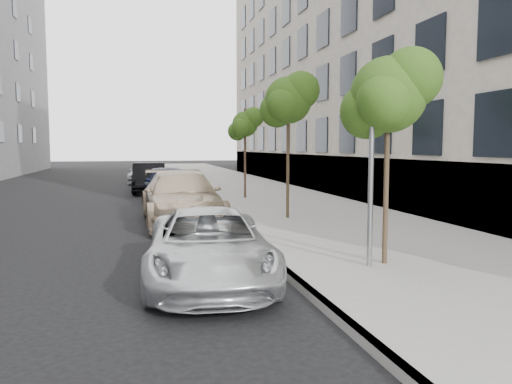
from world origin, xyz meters
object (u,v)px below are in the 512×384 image
object	(u,v)px
suv	(181,198)
minivan	(209,246)
tree_near	(390,95)
sedan_rear	(145,173)
sedan_blue	(168,184)
signal_pole	(371,157)
sedan_black	(149,178)
tree_mid	(289,100)
tree_far	(246,124)

from	to	relation	value
suv	minivan	bearing A→B (deg)	-92.10
tree_near	sedan_rear	world-z (taller)	tree_near
sedan_blue	minivan	bearing A→B (deg)	-91.87
signal_pole	suv	xyz separation A→B (m)	(-2.98, 6.94, -1.40)
minivan	sedan_rear	distance (m)	25.01
sedan_rear	suv	bearing A→B (deg)	-81.29
minivan	sedan_black	xyz separation A→B (m)	(-0.62, 18.03, 0.13)
signal_pole	sedan_rear	xyz separation A→B (m)	(-3.82, 25.12, -1.56)
tree_mid	signal_pole	distance (m)	6.86
tree_near	minivan	distance (m)	4.47
tree_far	sedan_black	bearing A→B (deg)	129.47
signal_pole	minivan	size ratio (longest dim) A/B	0.72
sedan_rear	tree_far	bearing A→B (deg)	-64.43
minivan	sedan_blue	xyz separation A→B (m)	(0.04, 12.66, 0.17)
tree_near	sedan_rear	size ratio (longest dim) A/B	0.91
sedan_black	sedan_rear	bearing A→B (deg)	92.43
sedan_black	tree_near	bearing A→B (deg)	-75.61
suv	sedan_rear	size ratio (longest dim) A/B	1.24
tree_far	signal_pole	distance (m)	13.20
tree_near	sedan_rear	distance (m)	25.48
sedan_blue	tree_mid	bearing A→B (deg)	-62.21
tree_far	sedan_blue	bearing A→B (deg)	-174.07
tree_mid	sedan_rear	distance (m)	19.23
suv	sedan_black	world-z (taller)	suv
minivan	suv	size ratio (longest dim) A/B	0.82
tree_near	signal_pole	size ratio (longest dim) A/B	1.24
tree_near	tree_far	distance (m)	13.00
tree_mid	sedan_black	bearing A→B (deg)	109.72
signal_pole	tree_far	bearing A→B (deg)	94.65
tree_far	signal_pole	size ratio (longest dim) A/B	1.20
sedan_black	signal_pole	bearing A→B (deg)	-76.98
signal_pole	sedan_blue	bearing A→B (deg)	109.90
tree_mid	signal_pole	size ratio (longest dim) A/B	1.38
suv	sedan_black	size ratio (longest dim) A/B	1.20
sedan_rear	sedan_black	bearing A→B (deg)	-82.98
tree_mid	tree_far	distance (m)	6.52
suv	tree_near	bearing A→B (deg)	-64.60
signal_pole	sedan_black	bearing A→B (deg)	108.02
tree_mid	sedan_black	xyz separation A→B (m)	(-4.13, 11.51, -3.12)
signal_pole	sedan_black	world-z (taller)	signal_pole
suv	sedan_blue	xyz separation A→B (m)	(-0.07, 5.84, -0.01)
tree_far	suv	size ratio (longest dim) A/B	0.71
minivan	sedan_rear	size ratio (longest dim) A/B	1.02
tree_mid	sedan_blue	bearing A→B (deg)	119.47
tree_near	sedan_blue	xyz separation A→B (m)	(-3.47, 12.64, -2.61)
signal_pole	suv	size ratio (longest dim) A/B	0.59
suv	tree_far	bearing A→B (deg)	60.05
signal_pole	sedan_black	xyz separation A→B (m)	(-3.70, 18.15, -1.45)
tree_near	suv	distance (m)	8.03
tree_mid	sedan_blue	world-z (taller)	tree_mid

